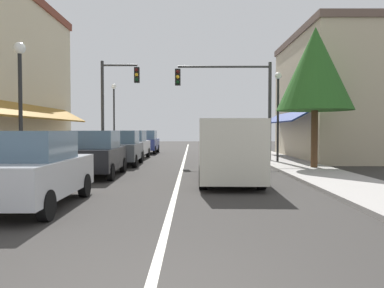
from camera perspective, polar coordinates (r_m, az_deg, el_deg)
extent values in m
plane|color=#33302D|center=(21.90, -1.24, -2.60)|extent=(80.00, 80.00, 0.00)
cube|color=gray|center=(22.69, -15.28, -2.36)|extent=(2.60, 56.00, 0.12)
cube|color=#A39E99|center=(22.46, 12.94, -2.38)|extent=(2.60, 56.00, 0.12)
cube|color=silver|center=(21.90, -1.24, -2.59)|extent=(0.14, 52.00, 0.01)
cube|color=slate|center=(17.45, -24.86, 0.62)|extent=(0.08, 10.64, 1.80)
cube|color=olive|center=(17.21, -23.07, 4.63)|extent=(1.27, 11.76, 0.73)
cube|color=slate|center=(20.62, -21.36, 12.44)|extent=(0.08, 1.10, 1.30)
cube|color=#BCAD8E|center=(25.60, 21.14, 6.14)|extent=(5.71, 10.00, 7.32)
cube|color=brown|center=(26.17, 21.25, 14.60)|extent=(5.91, 10.20, 0.40)
cube|color=slate|center=(24.67, 15.00, 1.11)|extent=(0.08, 7.60, 1.80)
cube|color=navy|center=(24.53, 13.65, 3.92)|extent=(1.27, 8.40, 0.73)
cube|color=slate|center=(22.82, 16.55, 10.78)|extent=(0.08, 1.10, 1.30)
cube|color=slate|center=(27.03, 13.86, 9.43)|extent=(0.08, 1.10, 1.30)
cube|color=#B7BABF|center=(9.52, -22.65, -4.56)|extent=(1.74, 4.11, 0.80)
cube|color=slate|center=(9.38, -22.94, -0.19)|extent=(1.53, 2.01, 0.66)
cylinder|color=black|center=(11.12, -23.75, -5.72)|extent=(0.20, 0.62, 0.62)
cylinder|color=black|center=(10.59, -15.83, -6.00)|extent=(0.20, 0.62, 0.62)
cylinder|color=black|center=(8.05, -21.04, -8.61)|extent=(0.20, 0.62, 0.62)
cube|color=black|center=(15.15, -14.10, -2.05)|extent=(1.81, 4.14, 0.80)
cube|color=slate|center=(15.02, -14.21, 0.70)|extent=(1.56, 2.03, 0.66)
cylinder|color=black|center=(16.68, -15.72, -3.07)|extent=(0.21, 0.62, 0.62)
cylinder|color=black|center=(16.36, -10.33, -3.13)|extent=(0.21, 0.62, 0.62)
cylinder|color=black|center=(14.09, -18.46, -4.04)|extent=(0.21, 0.62, 0.62)
cylinder|color=black|center=(13.71, -12.11, -4.15)|extent=(0.21, 0.62, 0.62)
cube|color=#4C5156|center=(19.82, -10.38, -1.07)|extent=(1.83, 4.15, 0.80)
cube|color=slate|center=(19.70, -10.44, 1.04)|extent=(1.57, 2.04, 0.66)
cylinder|color=black|center=(21.31, -11.92, -1.94)|extent=(0.22, 0.63, 0.62)
cylinder|color=black|center=(21.08, -7.68, -1.96)|extent=(0.22, 0.63, 0.62)
cylinder|color=black|center=(18.66, -13.42, -2.51)|extent=(0.22, 0.63, 0.62)
cylinder|color=black|center=(18.40, -8.58, -2.54)|extent=(0.22, 0.63, 0.62)
cube|color=silver|center=(24.08, -8.94, -0.51)|extent=(1.81, 4.14, 0.80)
cube|color=slate|center=(23.96, -8.99, 1.22)|extent=(1.56, 2.03, 0.66)
cylinder|color=black|center=(25.58, -10.14, -1.27)|extent=(0.21, 0.62, 0.62)
cylinder|color=black|center=(25.31, -6.63, -1.28)|extent=(0.21, 0.62, 0.62)
cylinder|color=black|center=(22.94, -11.47, -1.65)|extent=(0.21, 0.62, 0.62)
cylinder|color=black|center=(22.64, -7.56, -1.68)|extent=(0.21, 0.62, 0.62)
cube|color=navy|center=(29.58, -6.91, -0.03)|extent=(1.73, 4.10, 0.80)
cube|color=slate|center=(29.46, -6.94, 1.39)|extent=(1.53, 2.00, 0.66)
cylinder|color=black|center=(31.03, -8.07, -0.67)|extent=(0.20, 0.62, 0.62)
cylinder|color=black|center=(30.86, -5.16, -0.68)|extent=(0.20, 0.62, 0.62)
cylinder|color=black|center=(28.36, -8.82, -0.93)|extent=(0.20, 0.62, 0.62)
cylinder|color=black|center=(28.16, -5.63, -0.94)|extent=(0.20, 0.62, 0.62)
cube|color=beige|center=(13.05, 5.52, -0.64)|extent=(2.10, 5.05, 1.90)
cube|color=slate|center=(15.43, 4.91, 1.36)|extent=(1.73, 0.32, 0.84)
cube|color=black|center=(15.67, 4.86, -2.71)|extent=(1.87, 0.25, 0.24)
cylinder|color=black|center=(14.62, 1.64, -3.51)|extent=(0.26, 0.73, 0.72)
cylinder|color=black|center=(14.73, 8.53, -3.50)|extent=(0.26, 0.73, 0.72)
cylinder|color=black|center=(11.54, 1.65, -5.01)|extent=(0.26, 0.73, 0.72)
cylinder|color=black|center=(11.68, 10.37, -4.96)|extent=(0.26, 0.73, 0.72)
cylinder|color=#333333|center=(21.63, 11.57, 4.66)|extent=(0.18, 0.18, 5.55)
cylinder|color=#333333|center=(21.54, 4.81, 11.47)|extent=(5.11, 0.12, 0.12)
cube|color=black|center=(21.21, -2.16, 9.98)|extent=(0.30, 0.24, 0.90)
sphere|color=#420F0F|center=(21.12, -2.17, 10.78)|extent=(0.20, 0.20, 0.20)
sphere|color=yellow|center=(21.08, -2.17, 10.03)|extent=(0.20, 0.20, 0.20)
sphere|color=#0C3316|center=(21.04, -2.17, 9.27)|extent=(0.20, 0.20, 0.20)
cylinder|color=#333333|center=(23.06, -13.27, 4.85)|extent=(0.18, 0.18, 5.85)
cylinder|color=#333333|center=(23.14, -10.79, 11.53)|extent=(2.06, 0.12, 0.12)
cube|color=black|center=(22.70, -8.27, 10.20)|extent=(0.30, 0.24, 0.90)
sphere|color=#420F0F|center=(22.62, -8.33, 10.94)|extent=(0.20, 0.20, 0.20)
sphere|color=yellow|center=(22.58, -8.32, 10.24)|extent=(0.20, 0.20, 0.20)
sphere|color=#0C3316|center=(22.54, -8.32, 9.54)|extent=(0.20, 0.20, 0.20)
cylinder|color=black|center=(12.96, -24.30, 3.15)|extent=(0.12, 0.12, 4.14)
sphere|color=white|center=(13.20, -24.45, 12.96)|extent=(0.36, 0.36, 0.36)
cylinder|color=black|center=(20.77, 12.74, 3.30)|extent=(0.12, 0.12, 4.50)
sphere|color=white|center=(20.96, 12.79, 9.95)|extent=(0.36, 0.36, 0.36)
cylinder|color=black|center=(28.03, -11.61, 3.24)|extent=(0.12, 0.12, 4.75)
sphere|color=white|center=(28.20, -11.65, 8.44)|extent=(0.36, 0.36, 0.36)
cylinder|color=#4C331E|center=(17.93, 17.87, 1.35)|extent=(0.30, 0.30, 3.18)
cone|color=#285B21|center=(18.14, 17.97, 10.68)|extent=(3.38, 3.38, 3.72)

